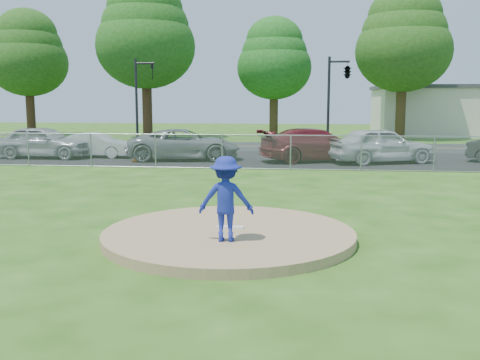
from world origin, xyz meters
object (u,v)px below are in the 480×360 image
Objects in this scene: tree_left at (145,33)px; pitcher at (226,199)px; commercial_building at (471,110)px; parked_car_white at (96,145)px; tree_far_left at (27,53)px; tree_center at (274,58)px; traffic_signal_left at (140,95)px; traffic_signal_center at (345,73)px; parked_car_pearl at (381,145)px; tree_right at (404,39)px; parked_car_darkred at (316,145)px; parked_car_gray at (185,144)px; traffic_cone at (136,155)px; parked_car_silver at (43,142)px.

tree_left is 34.49m from pitcher.
commercial_building is 33.59m from parked_car_white.
tree_center is (21.00, 1.00, -0.59)m from tree_far_left.
traffic_signal_left is (13.24, -11.00, -3.70)m from tree_far_left.
traffic_signal_center reaches higher than commercial_building.
tree_right is at bearing -33.28° from parked_car_pearl.
parked_car_darkred is (10.91, -6.56, -2.54)m from traffic_signal_left.
parked_car_darkred is at bearing -80.36° from tree_center.
traffic_signal_left reaches higher than parked_car_gray.
traffic_signal_center is 11.39m from parked_car_gray.
parked_car_gray is (-4.48, 16.17, -0.26)m from pitcher.
parked_car_white is (-25.36, -21.98, -1.51)m from commercial_building.
parked_car_white reaches higher than traffic_cone.
parked_car_silver is at bearing 169.70° from traffic_cone.
tree_left is (11.00, -2.00, 1.18)m from tree_far_left.
commercial_building is at bearing 13.24° from tree_center.
parked_car_silver is (-3.18, -6.69, -2.51)m from traffic_signal_left.
parked_car_darkred reaches higher than parked_car_white.
traffic_signal_center reaches higher than parked_car_white.
parked_car_silver is at bearing -141.44° from tree_right.
traffic_signal_center is at bearing -60.07° from parked_car_gray.
tree_right is 22.49m from parked_car_gray.
commercial_building reaches higher than traffic_cone.
tree_far_left is 2.13× the size of parked_car_pearl.
parked_car_pearl reaches higher than traffic_cone.
traffic_signal_left is at bearing 105.40° from traffic_cone.
parked_car_gray is at bearing 67.66° from parked_car_pearl.
traffic_signal_center is at bearing -63.93° from parked_car_white.
traffic_signal_left is 8.40× the size of traffic_cone.
tree_right is at bearing -1.85° from tree_far_left.
pitcher reaches higher than parked_car_darkred.
parked_car_pearl reaches higher than parked_car_gray.
parked_car_silver is (10.06, -17.69, -6.21)m from tree_far_left.
parked_car_white is at bearing -95.73° from traffic_signal_left.
pitcher is at bearing -66.15° from traffic_cone.
traffic_signal_center is 1.11× the size of parked_car_pearl.
parked_car_white is (-18.36, -15.98, -7.00)m from tree_right.
traffic_signal_center is (12.73, -0.00, 1.25)m from traffic_signal_left.
tree_left reaches higher than pitcher.
pitcher is at bearing -70.85° from tree_left.
parked_car_darkred is (14.09, 0.14, -0.03)m from parked_car_silver.
pitcher is 20.14m from parked_car_silver.
parked_car_silver is (-12.01, 16.17, -0.19)m from pitcher.
parked_car_white is at bearing -53.34° from tree_far_left.
parked_car_pearl is at bearing -102.51° from tree_right.
tree_right is 19.18m from parked_car_darkred.
tree_far_left reaches higher than parked_car_gray.
parked_car_white is at bearing 65.78° from parked_car_darkred.
tree_left is 21.68m from parked_car_darkred.
traffic_signal_left is at bearing -76.04° from tree_left.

